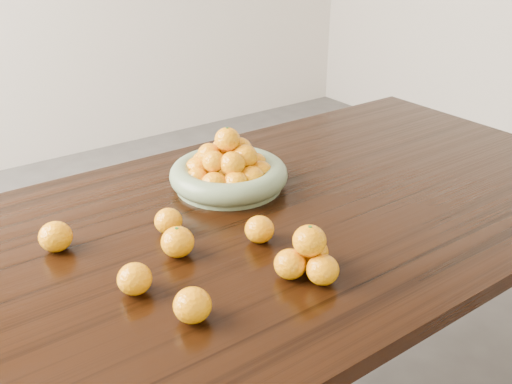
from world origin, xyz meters
TOP-DOWN VIEW (x-y plane):
  - dining_table at (0.00, 0.00)m, footprint 2.00×1.00m
  - fruit_bowl at (0.01, 0.18)m, footprint 0.31×0.31m
  - orange_pyramid at (-0.09, -0.26)m, footprint 0.13×0.13m
  - loose_orange_0 at (-0.27, -0.04)m, footprint 0.07×0.07m
  - loose_orange_1 at (-0.35, -0.25)m, footprint 0.07×0.07m
  - loose_orange_2 at (-0.09, -0.10)m, footprint 0.07×0.07m
  - loose_orange_3 at (-0.47, 0.13)m, footprint 0.07×0.07m
  - loose_orange_4 at (-0.40, -0.11)m, footprint 0.07×0.07m
  - loose_orange_5 at (-0.24, 0.06)m, footprint 0.06×0.06m

SIDE VIEW (x-z plane):
  - dining_table at x=0.00m, z-range 0.29..1.04m
  - loose_orange_5 at x=-0.24m, z-range 0.75..0.81m
  - loose_orange_2 at x=-0.09m, z-range 0.75..0.81m
  - loose_orange_4 at x=-0.40m, z-range 0.75..0.81m
  - loose_orange_1 at x=-0.35m, z-range 0.75..0.82m
  - loose_orange_0 at x=-0.27m, z-range 0.75..0.82m
  - loose_orange_3 at x=-0.47m, z-range 0.75..0.82m
  - orange_pyramid at x=-0.09m, z-range 0.74..0.85m
  - fruit_bowl at x=0.01m, z-range 0.71..0.88m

